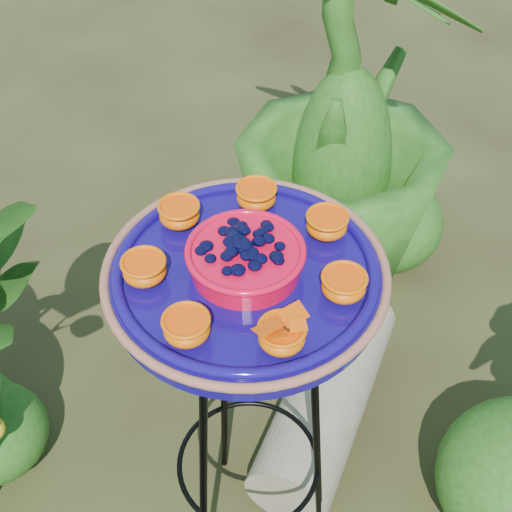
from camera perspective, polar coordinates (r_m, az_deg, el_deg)
ground_plane at (r=1.84m, az=3.11°, el=-19.67°), size 20.00×20.00×0.00m
tripod_stand at (r=1.37m, az=-0.67°, el=-11.80°), size 0.35×0.35×0.83m
feeder_dish at (r=1.09m, az=-0.83°, el=-1.20°), size 0.49×0.49×0.10m
driftwood_log at (r=1.88m, az=5.68°, el=-11.12°), size 0.62×0.51×0.20m
shrub_back_right at (r=2.00m, az=7.29°, el=11.28°), size 0.77×0.77×1.11m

